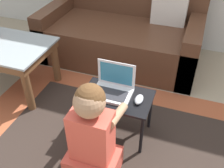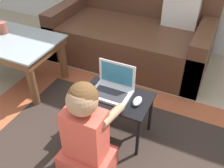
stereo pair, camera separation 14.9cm
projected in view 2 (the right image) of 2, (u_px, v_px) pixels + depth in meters
The scene contains 9 objects.
ground_plane at pixel (94, 141), 2.05m from camera, with size 16.00×16.00×0.00m, color gray.
area_rug at pixel (105, 150), 1.98m from camera, with size 2.36×1.70×0.01m.
couch at pixel (134, 32), 2.91m from camera, with size 1.70×0.91×0.88m.
coffee_table at pixel (14, 46), 2.46m from camera, with size 0.85×0.58×0.47m.
laptop_desk at pixel (116, 102), 1.93m from camera, with size 0.51×0.32×0.38m.
laptop at pixel (112, 89), 1.90m from camera, with size 0.29×0.21×0.22m.
computer_mouse at pixel (137, 101), 1.82m from camera, with size 0.06×0.11×0.04m.
person_seated at pixel (86, 135), 1.64m from camera, with size 0.34×0.42×0.74m.
cup_on_table at pixel (3, 28), 2.47m from camera, with size 0.07×0.07×0.11m.
Camera 2 is at (0.70, -1.17, 1.60)m, focal length 42.00 mm.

